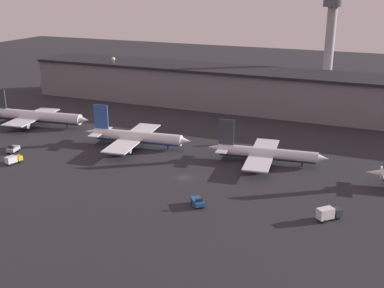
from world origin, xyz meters
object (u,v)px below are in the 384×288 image
Objects in this scene: airplane_1 at (136,137)px; service_vehicle_2 at (13,149)px; service_vehicle_0 at (198,202)px; control_tower at (330,40)px; airplane_2 at (265,154)px; airplane_0 at (35,116)px; service_vehicle_5 at (13,159)px; service_vehicle_1 at (328,213)px.

airplane_1 reaches higher than service_vehicle_2.
control_tower is (13.74, 129.86, 28.35)m from service_vehicle_0.
airplane_2 reaches higher than service_vehicle_2.
airplane_0 is 1.19× the size of airplane_1.
service_vehicle_2 is at bearing -170.69° from airplane_2.
control_tower is (79.94, 124.49, 28.00)m from service_vehicle_5.
airplane_2 is at bearing 80.58° from service_vehicle_1.
airplane_1 is at bearing 175.11° from airplane_2.
control_tower is at bearing 134.43° from service_vehicle_0.
service_vehicle_1 is at bearing 59.67° from service_vehicle_0.
airplane_1 is at bearing -14.94° from airplane_0.
service_vehicle_2 is (-35.56, -22.23, -2.18)m from airplane_1.
airplane_1 is 7.45× the size of service_vehicle_0.
airplane_0 is 33.05m from service_vehicle_2.
control_tower is at bearing 52.22° from service_vehicle_1.
airplane_0 is at bearing 165.06° from airplane_1.
airplane_1 is 7.16× the size of service_vehicle_5.
airplane_0 is 127.22m from service_vehicle_1.
service_vehicle_2 is at bearing 57.52° from service_vehicle_5.
airplane_1 is 42.00m from service_vehicle_2.
airplane_0 is at bearing 169.85° from airplane_2.
airplane_1 is at bearing -172.76° from service_vehicle_0.
airplane_0 is at bearing 46.03° from service_vehicle_5.
control_tower reaches higher than airplane_0.
service_vehicle_2 is 0.89× the size of service_vehicle_5.
service_vehicle_5 is at bearing -163.38° from airplane_2.
airplane_2 is 7.86× the size of service_vehicle_2.
airplane_0 is 7.65× the size of service_vehicle_1.
service_vehicle_2 is 148.14m from control_tower.
airplane_0 is 8.87× the size of service_vehicle_0.
service_vehicle_2 is at bearing 129.03° from service_vehicle_1.
service_vehicle_0 is at bearing -79.55° from service_vehicle_5.
service_vehicle_0 is 0.86× the size of service_vehicle_1.
airplane_0 is 0.93× the size of control_tower.
service_vehicle_1 is (32.52, 5.27, 0.66)m from service_vehicle_0.
service_vehicle_5 is 150.57m from control_tower.
airplane_0 is 44.19m from service_vehicle_5.
airplane_0 is at bearing -155.46° from service_vehicle_0.
service_vehicle_5 is (-27.81, -30.71, -1.90)m from airplane_1.
service_vehicle_0 is 133.63m from control_tower.
control_tower is (52.12, 93.78, 26.10)m from airplane_1.
airplane_0 is at bearing -165.13° from service_vehicle_2.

